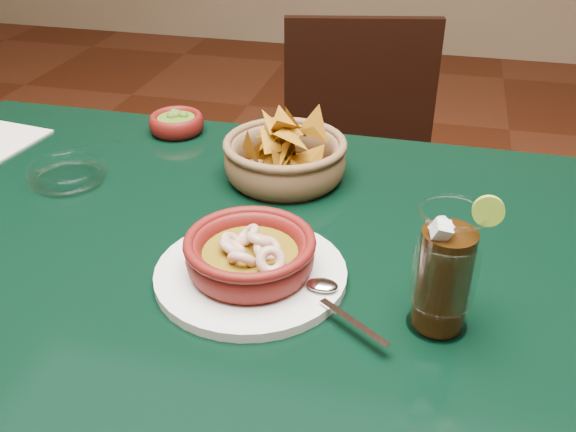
% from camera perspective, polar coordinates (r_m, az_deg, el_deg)
% --- Properties ---
extents(dining_table, '(1.20, 0.80, 0.75)m').
position_cam_1_polar(dining_table, '(1.00, -7.58, -6.23)').
color(dining_table, black).
rests_on(dining_table, ground).
extents(dining_chair, '(0.48, 0.48, 0.87)m').
position_cam_1_polar(dining_chair, '(1.64, 6.26, 2.76)').
color(dining_chair, black).
rests_on(dining_chair, ground).
extents(shrimp_plate, '(0.32, 0.25, 0.08)m').
position_cam_1_polar(shrimp_plate, '(0.83, -3.34, -3.84)').
color(shrimp_plate, silver).
rests_on(shrimp_plate, dining_table).
extents(chip_basket, '(0.24, 0.24, 0.14)m').
position_cam_1_polar(chip_basket, '(1.07, -0.29, 5.23)').
color(chip_basket, brown).
rests_on(chip_basket, dining_table).
extents(guacamole_ramekin, '(0.12, 0.12, 0.04)m').
position_cam_1_polar(guacamole_ramekin, '(1.26, -9.88, 8.17)').
color(guacamole_ramekin, '#520E0B').
rests_on(guacamole_ramekin, dining_table).
extents(cola_drink, '(0.16, 0.16, 0.18)m').
position_cam_1_polar(cola_drink, '(0.74, 13.74, -4.81)').
color(cola_drink, white).
rests_on(cola_drink, dining_table).
extents(glass_ashtray, '(0.14, 0.14, 0.03)m').
position_cam_1_polar(glass_ashtray, '(1.12, -19.00, 3.63)').
color(glass_ashtray, white).
rests_on(glass_ashtray, dining_table).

